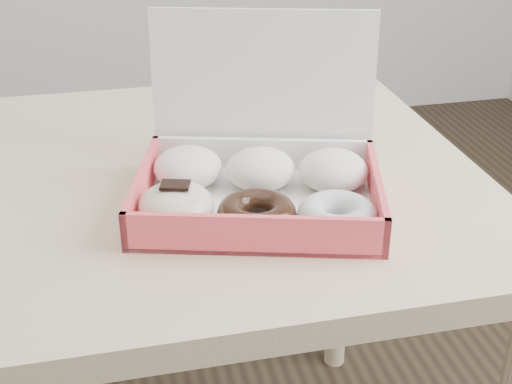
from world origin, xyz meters
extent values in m
cube|color=tan|center=(0.00, 0.00, 0.73)|extent=(1.20, 0.80, 0.04)
cylinder|color=tan|center=(0.55, 0.35, 0.35)|extent=(0.05, 0.05, 0.71)
cube|color=white|center=(0.24, -0.14, 0.75)|extent=(0.38, 0.32, 0.01)
cube|color=#FF4F59|center=(0.21, -0.26, 0.78)|extent=(0.32, 0.10, 0.05)
cube|color=white|center=(0.27, -0.03, 0.78)|extent=(0.32, 0.10, 0.05)
cube|color=#FF4F59|center=(0.08, -0.10, 0.78)|extent=(0.07, 0.23, 0.05)
cube|color=#FF4F59|center=(0.39, -0.19, 0.78)|extent=(0.07, 0.23, 0.05)
cube|color=white|center=(0.27, -0.01, 0.87)|extent=(0.32, 0.11, 0.24)
ellipsoid|color=white|center=(0.15, -0.06, 0.78)|extent=(0.12, 0.12, 0.06)
ellipsoid|color=white|center=(0.25, -0.09, 0.78)|extent=(0.12, 0.12, 0.06)
ellipsoid|color=white|center=(0.35, -0.12, 0.78)|extent=(0.12, 0.12, 0.06)
ellipsoid|color=beige|center=(0.12, -0.17, 0.78)|extent=(0.12, 0.12, 0.06)
cube|color=black|center=(0.12, -0.17, 0.81)|extent=(0.04, 0.04, 0.00)
torus|color=black|center=(0.22, -0.20, 0.77)|extent=(0.13, 0.13, 0.04)
torus|color=silver|center=(0.32, -0.23, 0.77)|extent=(0.13, 0.13, 0.04)
camera|label=1|loc=(0.04, -0.98, 1.23)|focal=50.00mm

